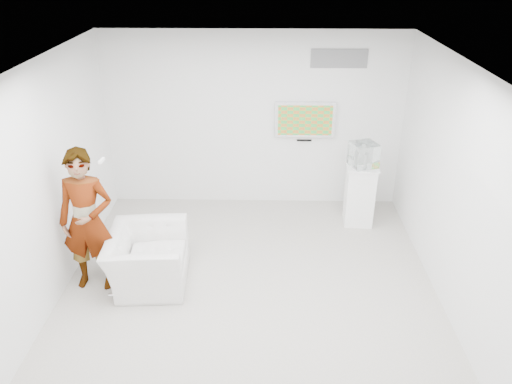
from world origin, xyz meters
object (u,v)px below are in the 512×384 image
at_px(tv, 305,120).
at_px(armchair, 148,258).
at_px(person, 87,221).
at_px(pedestal, 359,194).
at_px(floor_uplight, 354,199).

height_order(tv, armchair, tv).
bearing_deg(armchair, person, 92.15).
xyz_separation_m(pedestal, floor_uplight, (0.03, 0.59, -0.39)).
height_order(person, armchair, person).
xyz_separation_m(tv, floor_uplight, (0.92, -0.10, -1.42)).
bearing_deg(person, tv, 40.45).
bearing_deg(pedestal, armchair, -151.35).
bearing_deg(floor_uplight, pedestal, -93.28).
bearing_deg(floor_uplight, person, -148.54).
bearing_deg(pedestal, tv, 142.24).
height_order(tv, pedestal, tv).
bearing_deg(tv, floor_uplight, -6.15).
bearing_deg(tv, armchair, -132.98).
relative_size(armchair, pedestal, 1.13).
bearing_deg(pedestal, person, -155.15).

